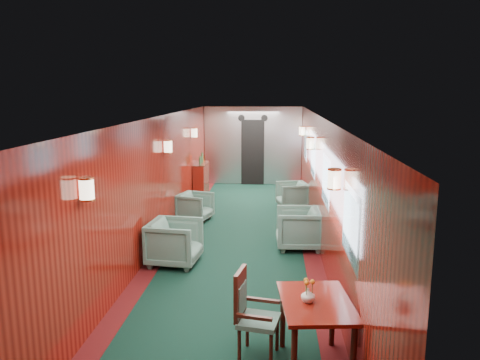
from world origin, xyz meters
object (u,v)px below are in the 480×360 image
at_px(armchair_left_near, 175,242).
at_px(side_chair, 250,310).
at_px(credenza, 201,179).
at_px(armchair_left_far, 195,207).
at_px(armchair_right_far, 292,195).
at_px(dining_table, 316,312).
at_px(armchair_right_near, 298,228).

bearing_deg(armchair_left_near, side_chair, -146.26).
distance_m(credenza, armchair_left_far, 2.49).
bearing_deg(side_chair, armchair_right_far, 95.22).
relative_size(dining_table, side_chair, 1.10).
distance_m(armchair_left_near, armchair_right_near, 2.32).
distance_m(armchair_left_far, armchair_right_near, 2.81).
distance_m(dining_table, credenza, 8.39).
bearing_deg(credenza, armchair_right_far, -25.94).
height_order(side_chair, armchair_right_near, side_chair).
xyz_separation_m(dining_table, credenza, (-2.45, 8.03, -0.17)).
xyz_separation_m(armchair_left_far, armchair_right_near, (2.21, -1.72, 0.06)).
height_order(side_chair, armchair_left_near, side_chair).
bearing_deg(side_chair, armchair_left_near, 128.90).
bearing_deg(armchair_right_near, armchair_left_far, -129.51).
bearing_deg(dining_table, armchair_left_near, 120.03).
relative_size(side_chair, armchair_left_far, 1.43).
bearing_deg(armchair_right_far, armchair_left_near, -40.76).
xyz_separation_m(credenza, armchair_right_near, (2.46, -4.19, -0.10)).
xyz_separation_m(dining_table, armchair_right_far, (0.01, 6.83, -0.31)).
relative_size(credenza, armchair_left_near, 1.45).
relative_size(credenza, armchair_right_near, 1.46).
xyz_separation_m(dining_table, armchair_right_near, (0.02, 3.83, -0.26)).
bearing_deg(credenza, side_chair, -77.29).
height_order(armchair_right_near, armchair_right_far, armchair_right_near).
distance_m(side_chair, armchair_left_near, 3.02).
bearing_deg(armchair_right_near, dining_table, -1.83).
relative_size(armchair_left_far, armchair_right_near, 0.84).
relative_size(side_chair, credenza, 0.82).
height_order(side_chair, armchair_right_far, side_chair).
relative_size(dining_table, armchair_right_near, 1.31).
xyz_separation_m(armchair_right_near, armchair_right_far, (-0.01, 3.00, -0.05)).
bearing_deg(armchair_right_near, armchair_left_near, -66.83).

